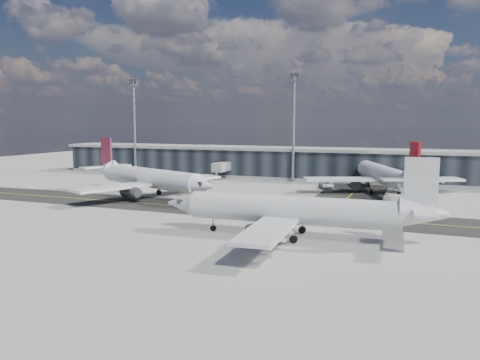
# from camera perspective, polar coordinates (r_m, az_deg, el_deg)

# --- Properties ---
(ground) EXTENTS (300.00, 300.00, 0.00)m
(ground) POSITION_cam_1_polar(r_m,az_deg,el_deg) (82.43, -2.18, -4.12)
(ground) COLOR gray
(ground) RESTS_ON ground
(taxiway_lanes) EXTENTS (180.00, 63.00, 0.03)m
(taxiway_lanes) POSITION_cam_1_polar(r_m,az_deg,el_deg) (90.91, 2.79, -3.06)
(taxiway_lanes) COLOR black
(taxiway_lanes) RESTS_ON ground
(terminal_concourse) EXTENTS (152.00, 19.80, 8.80)m
(terminal_concourse) POSITION_cam_1_polar(r_m,az_deg,el_deg) (133.57, 7.27, 1.91)
(terminal_concourse) COLOR black
(terminal_concourse) RESTS_ON ground
(floodlight_masts) EXTENTS (102.50, 0.70, 28.90)m
(floodlight_masts) POSITION_cam_1_polar(r_m,az_deg,el_deg) (126.33, 6.56, 6.85)
(floodlight_masts) COLOR gray
(floodlight_masts) RESTS_ON ground
(airliner_af) EXTENTS (39.79, 34.39, 12.31)m
(airliner_af) POSITION_cam_1_polar(r_m,az_deg,el_deg) (102.53, -11.17, 0.26)
(airliner_af) COLOR white
(airliner_af) RESTS_ON ground
(airliner_redtail) EXTENTS (34.86, 40.29, 12.39)m
(airliner_redtail) POSITION_cam_1_polar(r_m,az_deg,el_deg) (109.24, 17.28, 0.50)
(airliner_redtail) COLOR white
(airliner_redtail) RESTS_ON ground
(airliner_near) EXTENTS (39.17, 33.37, 11.61)m
(airliner_near) POSITION_cam_1_polar(r_m,az_deg,el_deg) (65.14, 6.80, -3.74)
(airliner_near) COLOR #BCBEC0
(airliner_near) RESTS_ON ground
(baggage_tug) EXTENTS (3.55, 2.51, 2.02)m
(baggage_tug) POSITION_cam_1_polar(r_m,az_deg,el_deg) (90.67, -5.80, -2.48)
(baggage_tug) COLOR #D6D90B
(baggage_tug) RESTS_ON ground
(service_van) EXTENTS (4.93, 6.45, 1.63)m
(service_van) POSITION_cam_1_polar(r_m,az_deg,el_deg) (115.66, 10.48, -0.59)
(service_van) COLOR white
(service_van) RESTS_ON ground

